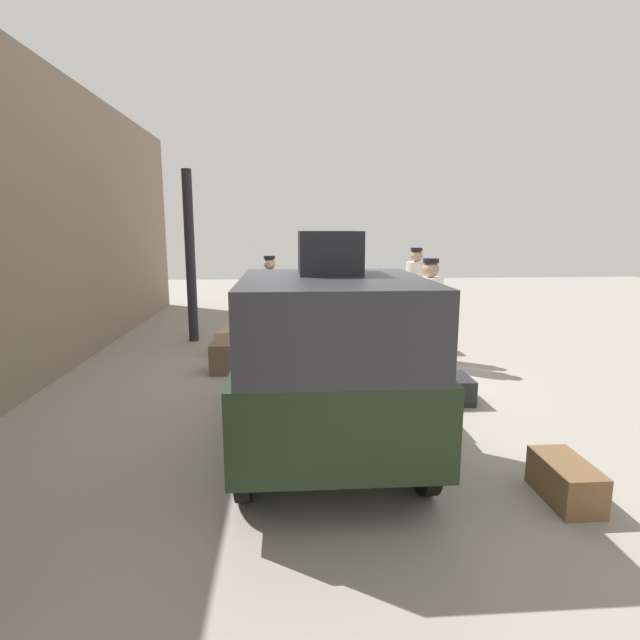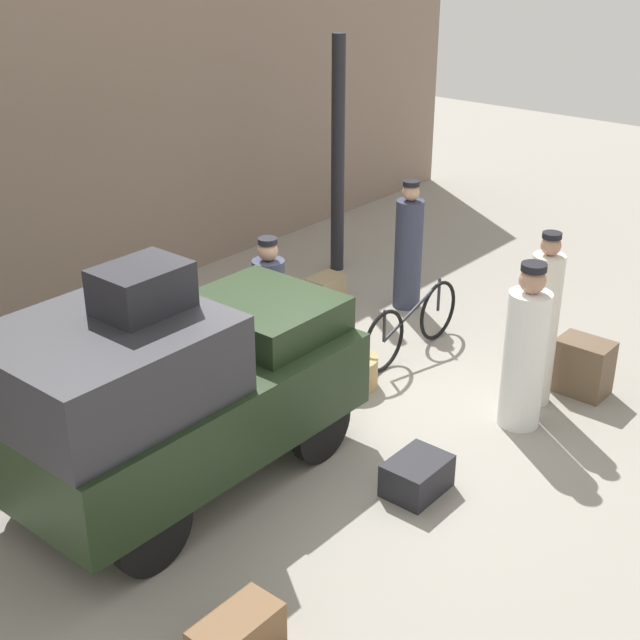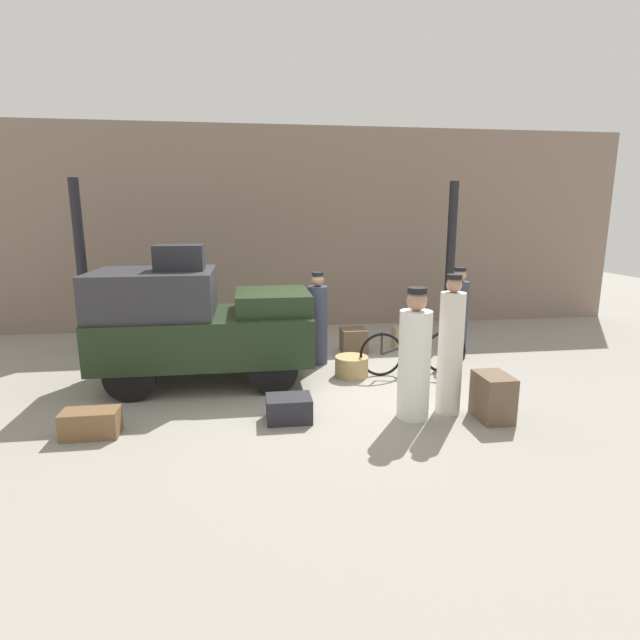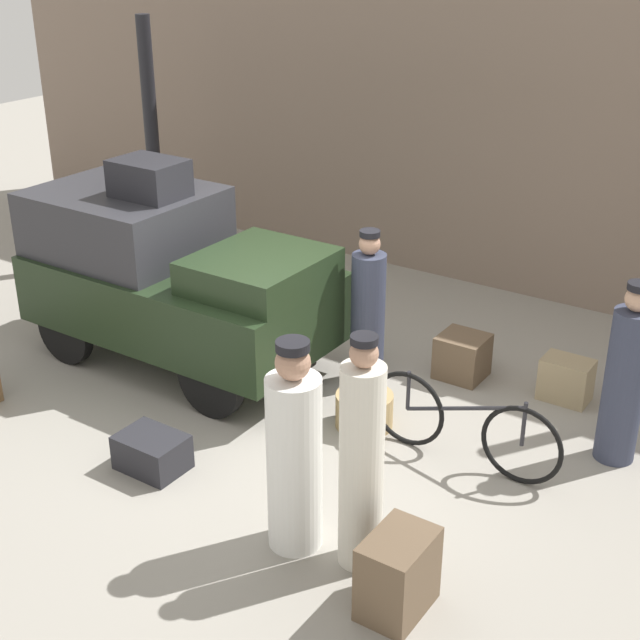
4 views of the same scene
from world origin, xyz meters
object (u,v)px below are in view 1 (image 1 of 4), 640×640
at_px(bicycle, 319,337).
at_px(trunk_umber_medium, 226,343).
at_px(porter_carrying_trunk, 264,335).
at_px(trunk_wicker_pale, 565,481).
at_px(truck, 327,355).
at_px(suitcase_small_leather, 226,357).
at_px(wicker_basket, 319,366).
at_px(trunk_on_truck_roof, 329,252).
at_px(suitcase_black_upright, 423,334).
at_px(conductor_in_dark_uniform, 429,318).
at_px(porter_standing_middle, 415,308).
at_px(porter_lifting_near_truck, 270,304).
at_px(suitcase_tan_flat, 453,389).

bearing_deg(bicycle, trunk_umber_medium, 76.95).
relative_size(porter_carrying_trunk, trunk_wicker_pale, 2.50).
relative_size(truck, suitcase_small_leather, 6.81).
bearing_deg(porter_carrying_trunk, wicker_basket, -60.23).
xyz_separation_m(wicker_basket, trunk_on_truck_roof, (-2.64, 0.09, 1.80)).
bearing_deg(suitcase_black_upright, suitcase_small_leather, 108.48).
bearing_deg(trunk_wicker_pale, conductor_in_dark_uniform, 0.14).
bearing_deg(porter_standing_middle, porter_lifting_near_truck, 64.74).
relative_size(porter_lifting_near_truck, trunk_wicker_pale, 2.56).
xyz_separation_m(suitcase_black_upright, trunk_on_truck_roof, (-4.08, 2.04, 1.66)).
height_order(bicycle, porter_standing_middle, porter_standing_middle).
relative_size(suitcase_small_leather, suitcase_black_upright, 0.80).
bearing_deg(porter_standing_middle, suitcase_tan_flat, 179.20).
distance_m(truck, porter_standing_middle, 3.83).
bearing_deg(trunk_umber_medium, porter_lifting_near_truck, -46.19).
relative_size(porter_standing_middle, suitcase_tan_flat, 3.21).
bearing_deg(wicker_basket, truck, 177.92).
height_order(trunk_wicker_pale, trunk_umber_medium, trunk_umber_medium).
bearing_deg(trunk_wicker_pale, suitcase_black_upright, -2.16).
relative_size(porter_carrying_trunk, suitcase_small_leather, 3.42).
height_order(bicycle, porter_lifting_near_truck, porter_lifting_near_truck).
distance_m(wicker_basket, conductor_in_dark_uniform, 1.91).
xyz_separation_m(wicker_basket, trunk_wicker_pale, (-3.53, -1.76, -0.00)).
relative_size(conductor_in_dark_uniform, suitcase_black_upright, 2.86).
distance_m(suitcase_small_leather, suitcase_tan_flat, 3.38).
distance_m(porter_standing_middle, suitcase_tan_flat, 2.24).
distance_m(wicker_basket, porter_lifting_near_truck, 2.33).
height_order(trunk_umber_medium, trunk_on_truck_roof, trunk_on_truck_roof).
bearing_deg(porter_carrying_trunk, bicycle, -29.73).
xyz_separation_m(truck, trunk_on_truck_roof, (-0.19, -0.00, 1.00)).
relative_size(truck, bicycle, 1.79).
relative_size(bicycle, trunk_wicker_pale, 2.77).
xyz_separation_m(conductor_in_dark_uniform, porter_lifting_near_truck, (1.67, 2.53, -0.01)).
xyz_separation_m(suitcase_small_leather, suitcase_black_upright, (1.12, -3.35, 0.07)).
xyz_separation_m(wicker_basket, suitcase_small_leather, (0.33, 1.41, 0.06)).
distance_m(porter_carrying_trunk, trunk_umber_medium, 2.05).
bearing_deg(truck, suitcase_tan_flat, -53.10).
distance_m(wicker_basket, porter_carrying_trunk, 1.07).
bearing_deg(suitcase_small_leather, truck, -154.59).
height_order(truck, trunk_umber_medium, truck).
height_order(wicker_basket, trunk_on_truck_roof, trunk_on_truck_roof).
height_order(wicker_basket, trunk_wicker_pale, wicker_basket).
bearing_deg(wicker_basket, suitcase_small_leather, 76.85).
bearing_deg(trunk_wicker_pale, wicker_basket, 26.50).
bearing_deg(bicycle, porter_standing_middle, -91.97).
bearing_deg(truck, suitcase_small_leather, 25.41).
bearing_deg(porter_standing_middle, suitcase_small_leather, 101.77).
distance_m(bicycle, suitcase_black_upright, 1.94).
relative_size(truck, trunk_wicker_pale, 4.98).
height_order(porter_standing_middle, suitcase_small_leather, porter_standing_middle).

